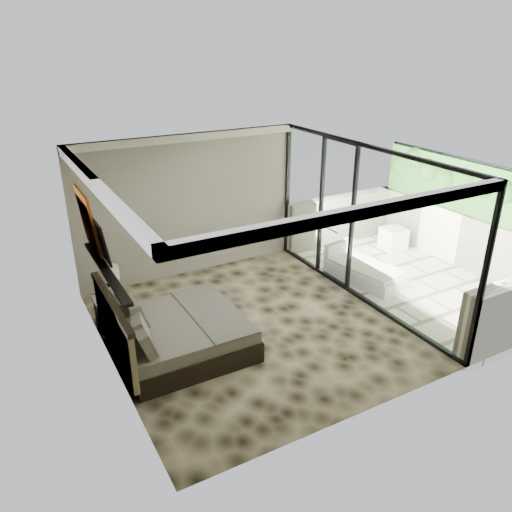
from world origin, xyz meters
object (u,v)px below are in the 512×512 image
lounger (363,271)px  nightstand (112,313)px  table_lamp (110,279)px  bed (174,333)px  ottoman (393,238)px

lounger → nightstand: bearing=161.9°
table_lamp → lounger: (4.75, -0.63, -0.70)m
nightstand → lounger: (4.78, -0.66, -0.06)m
nightstand → table_lamp: table_lamp is taller
nightstand → bed: bearing=-80.7°
ottoman → lounger: lounger is taller
table_lamp → ottoman: (6.39, 0.28, -0.64)m
nightstand → table_lamp: (0.03, -0.03, 0.63)m
bed → ottoman: (5.78, 1.45, -0.08)m
bed → table_lamp: bearing=117.6°
bed → lounger: bed is taller
lounger → table_lamp: bearing=162.2°
bed → ottoman: bearing=14.1°
table_lamp → ottoman: size_ratio=1.16×
bed → table_lamp: table_lamp is taller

